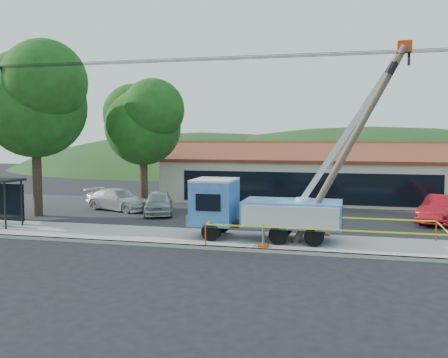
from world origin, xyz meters
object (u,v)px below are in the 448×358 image
at_px(utility_truck, 261,207).
at_px(leaning_pole, 353,138).
at_px(car_silver, 159,216).
at_px(car_white, 119,211).
at_px(car_red, 441,225).

relative_size(utility_truck, leaning_pole, 1.12).
xyz_separation_m(utility_truck, leaning_pole, (4.20, -0.51, 3.30)).
relative_size(car_silver, car_white, 0.90).
xyz_separation_m(utility_truck, car_silver, (-7.68, 6.20, -1.70)).
relative_size(utility_truck, car_white, 2.04).
bearing_deg(car_silver, leaning_pole, -48.63).
distance_m(utility_truck, car_red, 11.82).
height_order(car_silver, car_white, car_silver).
xyz_separation_m(leaning_pole, car_white, (-15.18, 7.77, -5.00)).
distance_m(leaning_pole, car_red, 10.42).
relative_size(leaning_pole, car_white, 1.82).
height_order(leaning_pole, car_red, leaning_pole).
height_order(utility_truck, leaning_pole, utility_truck).
xyz_separation_m(utility_truck, car_red, (9.32, 7.07, -1.70)).
distance_m(utility_truck, car_white, 13.28).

